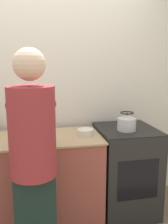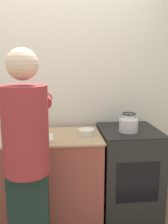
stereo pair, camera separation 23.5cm
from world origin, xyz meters
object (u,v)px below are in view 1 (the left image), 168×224
Objects in this scene: oven at (125,170)px; person at (33,156)px; cutting_board at (34,140)px; knife at (33,139)px; kettle at (127,123)px.

person reaches higher than oven.
knife is (-0.00, -0.03, 0.01)m from cutting_board.
person reaches higher than knife.
person is 8.60× the size of knife.
cutting_board is (0.01, 0.48, -0.03)m from person.
person reaches higher than kettle.
person is 0.48m from cutting_board.
kettle reaches higher than knife.
person is at bearing -91.15° from cutting_board.
cutting_board is 0.03m from knife.
knife is (0.01, 0.45, -0.01)m from person.
cutting_board is at bearing -173.04° from oven.
kettle reaches higher than cutting_board.
oven is 0.55m from kettle.
cutting_board is at bearing 88.85° from person.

